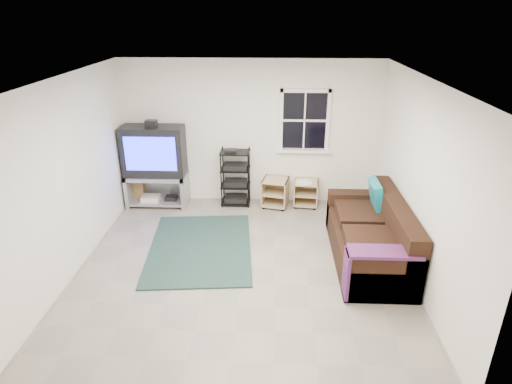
{
  "coord_description": "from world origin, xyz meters",
  "views": [
    {
      "loc": [
        0.41,
        -5.15,
        3.39
      ],
      "look_at": [
        0.17,
        0.4,
        0.97
      ],
      "focal_mm": 30.0,
      "sensor_mm": 36.0,
      "label": 1
    }
  ],
  "objects_px": {
    "av_rack": "(236,181)",
    "side_table_right": "(306,191)",
    "sofa": "(372,238)",
    "tv_unit": "(155,160)",
    "side_table_left": "(276,191)"
  },
  "relations": [
    {
      "from": "av_rack",
      "to": "side_table_right",
      "type": "xyz_separation_m",
      "value": [
        1.29,
        -0.0,
        -0.18
      ]
    },
    {
      "from": "sofa",
      "to": "side_table_right",
      "type": "bearing_deg",
      "value": 114.24
    },
    {
      "from": "av_rack",
      "to": "side_table_right",
      "type": "height_order",
      "value": "av_rack"
    },
    {
      "from": "side_table_right",
      "to": "tv_unit",
      "type": "bearing_deg",
      "value": -178.33
    },
    {
      "from": "sofa",
      "to": "av_rack",
      "type": "bearing_deg",
      "value": 139.26
    },
    {
      "from": "side_table_right",
      "to": "sofa",
      "type": "xyz_separation_m",
      "value": [
        0.82,
        -1.82,
        0.07
      ]
    },
    {
      "from": "tv_unit",
      "to": "sofa",
      "type": "relative_size",
      "value": 0.74
    },
    {
      "from": "side_table_left",
      "to": "sofa",
      "type": "height_order",
      "value": "sofa"
    },
    {
      "from": "tv_unit",
      "to": "side_table_left",
      "type": "xyz_separation_m",
      "value": [
        2.17,
        0.04,
        -0.59
      ]
    },
    {
      "from": "av_rack",
      "to": "side_table_left",
      "type": "distance_m",
      "value": 0.76
    },
    {
      "from": "tv_unit",
      "to": "sofa",
      "type": "height_order",
      "value": "tv_unit"
    },
    {
      "from": "side_table_right",
      "to": "sofa",
      "type": "height_order",
      "value": "sofa"
    },
    {
      "from": "tv_unit",
      "to": "side_table_left",
      "type": "height_order",
      "value": "tv_unit"
    },
    {
      "from": "tv_unit",
      "to": "side_table_left",
      "type": "distance_m",
      "value": 2.25
    },
    {
      "from": "tv_unit",
      "to": "av_rack",
      "type": "bearing_deg",
      "value": 3.22
    }
  ]
}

